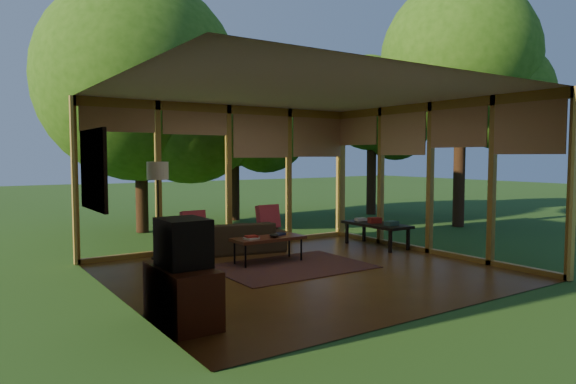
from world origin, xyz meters
TOP-DOWN VIEW (x-y plane):
  - floor at (0.00, 0.00)m, footprint 5.50×5.50m
  - ceiling at (0.00, 0.00)m, footprint 5.50×5.50m
  - wall_left at (-2.75, 0.00)m, footprint 0.04×5.00m
  - wall_front at (0.00, -2.50)m, footprint 5.50×0.04m
  - window_wall_back at (0.00, 2.50)m, footprint 5.50×0.12m
  - window_wall_right at (2.75, 0.00)m, footprint 0.12×5.00m
  - exterior_lawn at (8.00, 8.00)m, footprint 40.00×40.00m
  - tree_nw at (-0.73, 5.48)m, footprint 4.58×4.58m
  - tree_ne at (2.11, 6.36)m, footprint 3.43×3.43m
  - tree_se at (6.02, 1.98)m, footprint 3.76×3.76m
  - tree_far at (6.06, 5.21)m, footprint 2.80×2.80m
  - rug at (0.01, 0.40)m, footprint 2.36×1.67m
  - sofa at (-0.21, 2.00)m, footprint 2.00×1.10m
  - pillow_left at (-0.96, 1.95)m, footprint 0.42×0.22m
  - pillow_right at (0.54, 1.95)m, footprint 0.44×0.23m
  - ct_book_lower at (-0.47, 0.83)m, footprint 0.25×0.21m
  - ct_book_upper at (-0.47, 0.83)m, footprint 0.19×0.15m
  - ct_book_side at (0.13, 0.96)m, footprint 0.25×0.21m
  - ct_bowl at (-0.07, 0.78)m, footprint 0.16×0.16m
  - media_cabinet at (-2.47, -1.21)m, footprint 0.50×1.00m
  - television at (-2.45, -1.21)m, footprint 0.45×0.55m
  - console_book_a at (2.40, 0.59)m, footprint 0.23×0.17m
  - console_book_b at (2.40, 1.04)m, footprint 0.26×0.22m
  - console_book_c at (2.40, 1.44)m, footprint 0.23×0.18m
  - floor_lamp at (-1.49, 2.20)m, footprint 0.36×0.36m
  - coffee_table at (-0.12, 0.88)m, footprint 1.20×0.50m
  - side_console at (2.40, 0.99)m, footprint 0.60×1.40m
  - wall_painting at (-2.71, 1.40)m, footprint 0.06×1.35m

SIDE VIEW (x-z plane):
  - exterior_lawn at x=8.00m, z-range -0.01..-0.01m
  - floor at x=0.00m, z-range 0.00..0.00m
  - rug at x=0.01m, z-range 0.00..0.01m
  - sofa at x=-0.21m, z-range 0.00..0.55m
  - media_cabinet at x=-2.47m, z-range 0.00..0.60m
  - coffee_table at x=-0.12m, z-range 0.18..0.60m
  - side_console at x=2.40m, z-range 0.18..0.64m
  - ct_book_side at x=0.13m, z-range 0.42..0.46m
  - ct_book_lower at x=-0.47m, z-range 0.42..0.46m
  - ct_bowl at x=-0.07m, z-range 0.42..0.50m
  - ct_book_upper at x=-0.47m, z-range 0.45..0.49m
  - console_book_c at x=2.40m, z-range 0.46..0.51m
  - console_book_a at x=2.40m, z-range 0.45..0.54m
  - console_book_b at x=2.40m, z-range 0.46..0.56m
  - pillow_left at x=-0.96m, z-range 0.37..0.81m
  - pillow_right at x=0.54m, z-range 0.37..0.83m
  - television at x=-2.45m, z-range 0.60..1.10m
  - wall_left at x=-2.75m, z-range 0.00..2.70m
  - wall_front at x=0.00m, z-range 0.00..2.70m
  - window_wall_back at x=0.00m, z-range 0.00..2.70m
  - window_wall_right at x=2.75m, z-range 0.00..2.70m
  - floor_lamp at x=-1.49m, z-range 0.58..2.23m
  - wall_painting at x=-2.71m, z-range 0.98..2.12m
  - ceiling at x=0.00m, z-range 2.70..2.70m
  - tree_ne at x=2.11m, z-range 0.72..5.61m
  - tree_far at x=6.06m, z-range 0.94..5.65m
  - tree_nw at x=-0.73m, z-range 0.58..6.33m
  - tree_se at x=6.02m, z-range 1.11..7.10m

